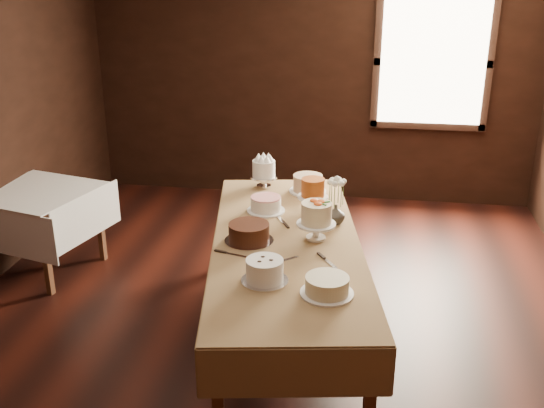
% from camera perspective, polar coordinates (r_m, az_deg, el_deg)
% --- Properties ---
extents(floor, '(5.00, 6.00, 0.01)m').
position_cam_1_polar(floor, '(4.86, -0.38, -11.35)').
color(floor, black).
rests_on(floor, ground).
extents(wall_back, '(5.00, 0.02, 2.80)m').
position_cam_1_polar(wall_back, '(7.18, 3.64, 11.40)').
color(wall_back, black).
rests_on(wall_back, ground).
extents(window, '(1.10, 0.05, 1.30)m').
position_cam_1_polar(window, '(7.08, 14.40, 12.30)').
color(window, '#FFEABF').
rests_on(window, wall_back).
extents(display_table, '(1.45, 2.73, 0.80)m').
position_cam_1_polar(display_table, '(4.40, 1.32, -4.02)').
color(display_table, '#4E2915').
rests_on(display_table, ground).
extents(side_table, '(1.08, 1.08, 0.75)m').
position_cam_1_polar(side_table, '(5.85, -20.50, 0.33)').
color(side_table, '#4E2915').
rests_on(side_table, ground).
extents(cake_meringue, '(0.23, 0.23, 0.25)m').
position_cam_1_polar(cake_meringue, '(5.36, -0.75, 2.69)').
color(cake_meringue, silver).
rests_on(cake_meringue, display_table).
extents(cake_speckled, '(0.34, 0.34, 0.15)m').
position_cam_1_polar(cake_speckled, '(5.27, 3.27, 1.83)').
color(cake_speckled, white).
rests_on(cake_speckled, display_table).
extents(cake_lattice, '(0.33, 0.33, 0.11)m').
position_cam_1_polar(cake_lattice, '(4.85, -0.56, -0.10)').
color(cake_lattice, white).
rests_on(cake_lattice, display_table).
extents(cake_caramel, '(0.24, 0.24, 0.27)m').
position_cam_1_polar(cake_caramel, '(4.85, 3.72, 0.67)').
color(cake_caramel, white).
rests_on(cake_caramel, display_table).
extents(cake_chocolate, '(0.40, 0.40, 0.13)m').
position_cam_1_polar(cake_chocolate, '(4.33, -2.10, -2.67)').
color(cake_chocolate, silver).
rests_on(cake_chocolate, display_table).
extents(cake_flowers, '(0.28, 0.28, 0.28)m').
position_cam_1_polar(cake_flowers, '(4.36, 4.04, -1.72)').
color(cake_flowers, white).
rests_on(cake_flowers, display_table).
extents(cake_swirl, '(0.29, 0.29, 0.15)m').
position_cam_1_polar(cake_swirl, '(3.80, -0.67, -6.14)').
color(cake_swirl, silver).
rests_on(cake_swirl, display_table).
extents(cake_cream, '(0.32, 0.32, 0.11)m').
position_cam_1_polar(cake_cream, '(3.69, 5.02, -7.45)').
color(cake_cream, white).
rests_on(cake_cream, display_table).
extents(cake_server_a, '(0.20, 0.18, 0.01)m').
position_cam_1_polar(cake_server_a, '(4.10, 1.52, -5.02)').
color(cake_server_a, silver).
rests_on(cake_server_a, display_table).
extents(cake_server_b, '(0.16, 0.21, 0.01)m').
position_cam_1_polar(cake_server_b, '(4.06, 5.32, -5.40)').
color(cake_server_b, silver).
rests_on(cake_server_b, display_table).
extents(cake_server_c, '(0.13, 0.23, 0.01)m').
position_cam_1_polar(cake_server_c, '(4.70, 0.85, -1.45)').
color(cake_server_c, silver).
rests_on(cake_server_c, display_table).
extents(cake_server_d, '(0.13, 0.22, 0.01)m').
position_cam_1_polar(cake_server_d, '(4.65, 4.79, -1.80)').
color(cake_server_d, silver).
rests_on(cake_server_d, display_table).
extents(cake_server_e, '(0.24, 0.09, 0.01)m').
position_cam_1_polar(cake_server_e, '(4.16, -3.25, -4.65)').
color(cake_server_e, silver).
rests_on(cake_server_e, display_table).
extents(flower_vase, '(0.19, 0.19, 0.14)m').
position_cam_1_polar(flower_vase, '(4.65, 5.80, -0.94)').
color(flower_vase, '#2D2823').
rests_on(flower_vase, display_table).
extents(flower_bouquet, '(0.14, 0.14, 0.20)m').
position_cam_1_polar(flower_bouquet, '(4.58, 5.89, 1.29)').
color(flower_bouquet, white).
rests_on(flower_bouquet, flower_vase).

